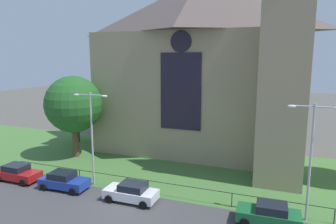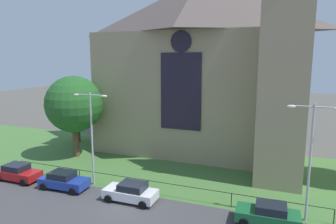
# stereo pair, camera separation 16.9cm
# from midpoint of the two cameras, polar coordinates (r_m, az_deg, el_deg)

# --- Properties ---
(ground) EXTENTS (160.00, 160.00, 0.00)m
(ground) POSITION_cam_midpoint_polar(r_m,az_deg,el_deg) (33.54, 0.70, -9.53)
(ground) COLOR #56544C
(road_asphalt) EXTENTS (120.00, 8.00, 0.01)m
(road_asphalt) POSITION_cam_midpoint_polar(r_m,az_deg,el_deg) (23.58, -9.97, -18.47)
(road_asphalt) COLOR #424244
(road_asphalt) RESTS_ON ground
(grass_verge) EXTENTS (120.00, 20.00, 0.01)m
(grass_verge) POSITION_cam_midpoint_polar(r_m,az_deg,el_deg) (31.78, -0.56, -10.64)
(grass_verge) COLOR #477538
(grass_verge) RESTS_ON ground
(church_building) EXTENTS (23.20, 16.20, 26.00)m
(church_building) POSITION_cam_midpoint_polar(r_m,az_deg,el_deg) (37.10, 6.07, 8.48)
(church_building) COLOR tan
(church_building) RESTS_ON ground
(iron_railing) EXTENTS (27.72, 0.07, 1.13)m
(iron_railing) POSITION_cam_midpoint_polar(r_m,az_deg,el_deg) (26.51, -3.79, -12.73)
(iron_railing) COLOR black
(iron_railing) RESTS_ON ground
(tree_left_near) EXTENTS (6.36, 6.36, 9.23)m
(tree_left_near) POSITION_cam_midpoint_polar(r_m,az_deg,el_deg) (36.26, -17.08, 1.32)
(tree_left_near) COLOR brown
(tree_left_near) RESTS_ON ground
(tree_left_far) EXTENTS (3.67, 3.67, 5.72)m
(tree_left_far) POSITION_cam_midpoint_polar(r_m,az_deg,el_deg) (42.83, -16.48, -0.32)
(tree_left_far) COLOR #4C3823
(tree_left_far) RESTS_ON ground
(streetlamp_near) EXTENTS (3.37, 0.26, 8.26)m
(streetlamp_near) POSITION_cam_midpoint_polar(r_m,az_deg,el_deg) (27.69, -14.03, -2.71)
(streetlamp_near) COLOR #B2B2B7
(streetlamp_near) RESTS_ON ground
(streetlamp_far) EXTENTS (3.37, 0.26, 8.21)m
(streetlamp_far) POSITION_cam_midpoint_polar(r_m,az_deg,el_deg) (22.94, 24.68, -5.99)
(streetlamp_far) COLOR #B2B2B7
(streetlamp_far) RESTS_ON ground
(parked_car_red) EXTENTS (4.21, 2.04, 1.51)m
(parked_car_red) POSITION_cam_midpoint_polar(r_m,az_deg,el_deg) (32.21, -26.04, -10.00)
(parked_car_red) COLOR #B21919
(parked_car_red) RESTS_ON ground
(parked_car_blue) EXTENTS (4.26, 2.15, 1.51)m
(parked_car_blue) POSITION_cam_midpoint_polar(r_m,az_deg,el_deg) (28.77, -18.74, -11.86)
(parked_car_blue) COLOR #1E3899
(parked_car_blue) RESTS_ON ground
(parked_car_white) EXTENTS (4.22, 2.07, 1.51)m
(parked_car_white) POSITION_cam_midpoint_polar(r_m,az_deg,el_deg) (25.35, -6.94, -14.42)
(parked_car_white) COLOR silver
(parked_car_white) RESTS_ON ground
(parked_car_green) EXTENTS (4.27, 2.16, 1.51)m
(parked_car_green) POSITION_cam_midpoint_polar(r_m,az_deg,el_deg) (23.08, 17.85, -17.41)
(parked_car_green) COLOR #196033
(parked_car_green) RESTS_ON ground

